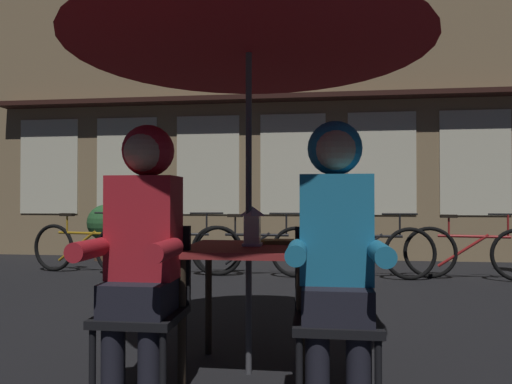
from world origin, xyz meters
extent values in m
plane|color=black|center=(0.00, 0.00, 0.00)|extent=(60.00, 60.00, 0.00)
cube|color=maroon|center=(0.00, 0.00, 0.72)|extent=(0.72, 0.72, 0.04)
cylinder|color=#2D2319|center=(-0.31, -0.31, 0.35)|extent=(0.04, 0.04, 0.70)
cylinder|color=#2D2319|center=(0.31, -0.31, 0.35)|extent=(0.04, 0.04, 0.70)
cylinder|color=#2D2319|center=(-0.31, 0.31, 0.35)|extent=(0.04, 0.04, 0.70)
cylinder|color=#2D2319|center=(0.31, 0.31, 0.35)|extent=(0.04, 0.04, 0.70)
cylinder|color=#4C4C51|center=(0.00, 0.00, 1.12)|extent=(0.04, 0.04, 2.25)
cone|color=maroon|center=(0.00, 0.00, 2.06)|extent=(2.10, 2.10, 0.38)
cube|color=white|center=(0.02, 0.02, 0.75)|extent=(0.11, 0.11, 0.02)
cube|color=white|center=(0.02, 0.02, 0.84)|extent=(0.09, 0.09, 0.16)
pyramid|color=white|center=(0.02, 0.02, 0.94)|extent=(0.11, 0.11, 0.06)
cube|color=black|center=(-0.48, -0.44, 0.43)|extent=(0.40, 0.40, 0.04)
cylinder|color=black|center=(-0.31, -0.61, 0.21)|extent=(0.03, 0.03, 0.41)
cylinder|color=black|center=(-0.65, -0.61, 0.21)|extent=(0.03, 0.03, 0.41)
cylinder|color=black|center=(-0.31, -0.27, 0.21)|extent=(0.03, 0.03, 0.41)
cylinder|color=black|center=(-0.65, -0.27, 0.21)|extent=(0.03, 0.03, 0.41)
cube|color=black|center=(-0.48, -0.26, 0.66)|extent=(0.40, 0.03, 0.42)
cube|color=black|center=(0.48, -0.44, 0.43)|extent=(0.40, 0.40, 0.04)
cylinder|color=black|center=(0.31, -0.61, 0.21)|extent=(0.03, 0.03, 0.41)
cylinder|color=black|center=(0.65, -0.27, 0.21)|extent=(0.03, 0.03, 0.41)
cylinder|color=black|center=(0.31, -0.27, 0.21)|extent=(0.03, 0.03, 0.41)
cube|color=black|center=(0.48, -0.26, 0.66)|extent=(0.40, 0.03, 0.42)
cylinder|color=black|center=(-0.39, -0.57, 0.23)|extent=(0.11, 0.11, 0.45)
cylinder|color=black|center=(-0.57, -0.57, 0.23)|extent=(0.11, 0.11, 0.45)
cube|color=black|center=(-0.48, -0.44, 0.53)|extent=(0.32, 0.36, 0.16)
cube|color=red|center=(-0.48, -0.40, 0.87)|extent=(0.34, 0.22, 0.52)
cylinder|color=red|center=(-0.30, -0.62, 0.78)|extent=(0.09, 0.30, 0.09)
cylinder|color=red|center=(-0.66, -0.62, 0.78)|extent=(0.09, 0.30, 0.09)
sphere|color=tan|center=(-0.48, -0.40, 1.25)|extent=(0.21, 0.21, 0.21)
sphere|color=red|center=(-0.48, -0.35, 1.26)|extent=(0.27, 0.27, 0.27)
cylinder|color=black|center=(0.57, -0.57, 0.23)|extent=(0.11, 0.11, 0.45)
cylinder|color=black|center=(0.39, -0.57, 0.23)|extent=(0.11, 0.11, 0.45)
cube|color=black|center=(0.48, -0.44, 0.53)|extent=(0.32, 0.36, 0.16)
cube|color=teal|center=(0.48, -0.40, 0.87)|extent=(0.34, 0.22, 0.52)
cylinder|color=teal|center=(0.66, -0.62, 0.78)|extent=(0.09, 0.30, 0.09)
cylinder|color=teal|center=(0.30, -0.62, 0.78)|extent=(0.09, 0.30, 0.09)
sphere|color=tan|center=(0.48, -0.40, 1.25)|extent=(0.21, 0.21, 0.21)
sphere|color=teal|center=(0.48, -0.35, 1.26)|extent=(0.27, 0.27, 0.27)
cube|color=#937A56|center=(-0.69, 5.40, 3.10)|extent=(10.00, 0.60, 6.20)
cube|color=#EAE5C6|center=(-4.36, 5.09, 1.60)|extent=(1.10, 0.02, 1.70)
cube|color=#EAE5C6|center=(-2.89, 5.09, 1.60)|extent=(1.10, 0.02, 1.70)
cube|color=#EAE5C6|center=(-1.43, 5.09, 1.60)|extent=(1.10, 0.02, 1.70)
cube|color=#EAE5C6|center=(0.04, 5.09, 1.60)|extent=(1.10, 0.02, 1.70)
cube|color=#EAE5C6|center=(1.51, 5.09, 1.60)|extent=(1.10, 0.02, 1.70)
cube|color=#EAE5C6|center=(2.97, 5.09, 1.60)|extent=(1.10, 0.02, 1.70)
cube|color=#331914|center=(-0.69, 4.95, 2.70)|extent=(9.00, 0.36, 0.08)
torus|color=black|center=(-2.23, 3.19, 0.33)|extent=(0.66, 0.17, 0.66)
torus|color=black|center=(-3.23, 3.38, 0.33)|extent=(0.66, 0.17, 0.66)
cylinder|color=#B78419|center=(-2.73, 3.28, 0.54)|extent=(0.83, 0.19, 0.04)
cylinder|color=#B78419|center=(-2.85, 3.30, 0.36)|extent=(0.60, 0.15, 0.44)
cylinder|color=#B78419|center=(-3.01, 3.33, 0.66)|extent=(0.02, 0.02, 0.24)
cube|color=black|center=(-3.01, 3.33, 0.79)|extent=(0.21, 0.12, 0.04)
cylinder|color=#B78419|center=(-2.35, 3.21, 0.68)|extent=(0.02, 0.02, 0.28)
cylinder|color=black|center=(-2.35, 3.21, 0.82)|extent=(0.44, 0.10, 0.02)
torus|color=black|center=(-0.91, 3.33, 0.33)|extent=(0.66, 0.17, 0.66)
torus|color=black|center=(-1.91, 3.14, 0.33)|extent=(0.66, 0.17, 0.66)
cylinder|color=black|center=(-1.41, 3.23, 0.54)|extent=(0.83, 0.19, 0.04)
cylinder|color=black|center=(-1.53, 3.21, 0.36)|extent=(0.60, 0.14, 0.44)
cylinder|color=black|center=(-1.69, 3.18, 0.66)|extent=(0.02, 0.02, 0.24)
cube|color=black|center=(-1.69, 3.18, 0.79)|extent=(0.21, 0.11, 0.04)
cylinder|color=black|center=(-1.03, 3.30, 0.68)|extent=(0.02, 0.02, 0.28)
cylinder|color=black|center=(-1.03, 3.30, 0.82)|extent=(0.44, 0.10, 0.02)
torus|color=black|center=(0.16, 3.27, 0.33)|extent=(0.66, 0.06, 0.66)
torus|color=black|center=(-0.86, 3.30, 0.33)|extent=(0.66, 0.06, 0.66)
cylinder|color=black|center=(-0.35, 3.29, 0.54)|extent=(0.84, 0.05, 0.04)
cylinder|color=black|center=(-0.48, 3.29, 0.36)|extent=(0.61, 0.05, 0.44)
cylinder|color=black|center=(-0.64, 3.29, 0.66)|extent=(0.02, 0.02, 0.24)
cube|color=black|center=(-0.64, 3.29, 0.79)|extent=(0.20, 0.08, 0.04)
cylinder|color=black|center=(0.03, 3.28, 0.68)|extent=(0.02, 0.02, 0.28)
cylinder|color=black|center=(0.03, 3.28, 0.82)|extent=(0.44, 0.03, 0.02)
torus|color=black|center=(1.58, 3.27, 0.33)|extent=(0.66, 0.09, 0.66)
torus|color=black|center=(0.56, 3.20, 0.33)|extent=(0.66, 0.09, 0.66)
cylinder|color=black|center=(1.07, 3.23, 0.54)|extent=(0.84, 0.09, 0.04)
cylinder|color=black|center=(0.95, 3.23, 0.36)|extent=(0.61, 0.08, 0.44)
cylinder|color=black|center=(0.78, 3.21, 0.66)|extent=(0.02, 0.02, 0.24)
cube|color=black|center=(0.78, 3.21, 0.79)|extent=(0.20, 0.09, 0.04)
cylinder|color=black|center=(1.45, 3.26, 0.68)|extent=(0.02, 0.02, 0.28)
cylinder|color=black|center=(1.45, 3.26, 0.82)|extent=(0.44, 0.05, 0.02)
torus|color=black|center=(1.86, 3.45, 0.33)|extent=(0.66, 0.16, 0.66)
cylinder|color=maroon|center=(2.37, 3.36, 0.54)|extent=(0.83, 0.17, 0.04)
cylinder|color=maroon|center=(2.25, 3.38, 0.36)|extent=(0.60, 0.13, 0.44)
cylinder|color=maroon|center=(2.08, 3.41, 0.66)|extent=(0.02, 0.02, 0.24)
cube|color=black|center=(2.08, 3.41, 0.79)|extent=(0.21, 0.11, 0.04)
cylinder|color=maroon|center=(2.75, 3.30, 0.68)|extent=(0.02, 0.02, 0.28)
cylinder|color=black|center=(2.75, 3.30, 0.82)|extent=(0.44, 0.10, 0.02)
cube|color=olive|center=(0.16, 0.16, 0.75)|extent=(0.20, 0.15, 0.02)
cylinder|color=brown|center=(-3.04, 4.59, 0.17)|extent=(0.36, 0.36, 0.34)
sphere|color=#285B2D|center=(-3.04, 4.59, 0.62)|extent=(0.60, 0.60, 0.60)
camera|label=1|loc=(0.37, -2.64, 1.01)|focal=32.10mm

